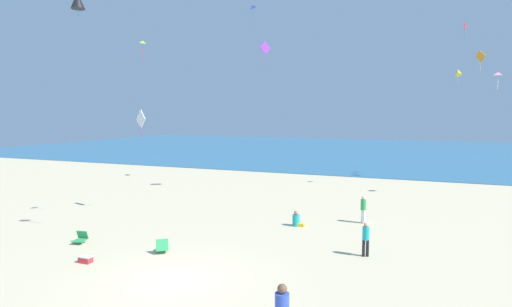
% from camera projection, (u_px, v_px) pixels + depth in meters
% --- Properties ---
extents(ground_plane, '(120.00, 120.00, 0.00)m').
position_uv_depth(ground_plane, '(272.00, 215.00, 23.36)').
color(ground_plane, beige).
extents(ocean_water, '(120.00, 60.00, 0.05)m').
position_uv_depth(ocean_water, '(368.00, 150.00, 66.08)').
color(ocean_water, teal).
rests_on(ocean_water, ground_plane).
extents(beach_chair_far_right, '(0.61, 0.68, 0.52)m').
position_uv_depth(beach_chair_far_right, '(81.00, 238.00, 18.24)').
color(beach_chair_far_right, '#2D9956').
rests_on(beach_chair_far_right, ground_plane).
extents(beach_chair_far_left, '(0.79, 0.84, 0.59)m').
position_uv_depth(beach_chair_far_left, '(162.00, 247.00, 16.94)').
color(beach_chair_far_left, '#2D9956').
rests_on(beach_chair_far_left, ground_plane).
extents(cooler_box, '(0.51, 0.33, 0.26)m').
position_uv_depth(cooler_box, '(86.00, 259.00, 15.81)').
color(cooler_box, red).
rests_on(cooler_box, ground_plane).
extents(person_1, '(0.40, 0.40, 1.44)m').
position_uv_depth(person_1, '(363.00, 208.00, 21.54)').
color(person_1, white).
rests_on(person_1, ground_plane).
extents(person_2, '(0.36, 0.36, 1.39)m').
position_uv_depth(person_2, '(366.00, 237.00, 16.45)').
color(person_2, black).
rests_on(person_2, ground_plane).
extents(person_4, '(0.63, 0.38, 0.79)m').
position_uv_depth(person_4, '(297.00, 220.00, 21.02)').
color(person_4, '#19ADB2').
rests_on(person_4, ground_plane).
extents(kite_lime, '(0.29, 0.38, 0.91)m').
position_uv_depth(kite_lime, '(143.00, 43.00, 20.62)').
color(kite_lime, '#99DB33').
extents(kite_blue, '(0.88, 0.85, 1.14)m').
position_uv_depth(kite_blue, '(252.00, 7.00, 32.05)').
color(kite_blue, blue).
extents(kite_black, '(1.05, 1.05, 1.27)m').
position_uv_depth(kite_black, '(78.00, 0.00, 21.69)').
color(kite_black, black).
extents(kite_purple, '(0.53, 0.84, 1.53)m').
position_uv_depth(kite_purple, '(265.00, 48.00, 28.66)').
color(kite_purple, purple).
extents(kite_orange, '(0.62, 0.83, 1.64)m').
position_uv_depth(kite_orange, '(481.00, 56.00, 33.50)').
color(kite_orange, orange).
extents(kite_red, '(0.23, 0.48, 1.08)m').
position_uv_depth(kite_red, '(465.00, 27.00, 29.19)').
color(kite_red, red).
extents(kite_yellow, '(0.69, 0.90, 1.38)m').
position_uv_depth(kite_yellow, '(458.00, 72.00, 36.08)').
color(kite_yellow, yellow).
extents(kite_pink, '(0.72, 0.69, 1.14)m').
position_uv_depth(kite_pink, '(498.00, 74.00, 26.76)').
color(kite_pink, pink).
extents(kite_white, '(1.00, 0.51, 1.63)m').
position_uv_depth(kite_white, '(141.00, 119.00, 23.58)').
color(kite_white, white).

